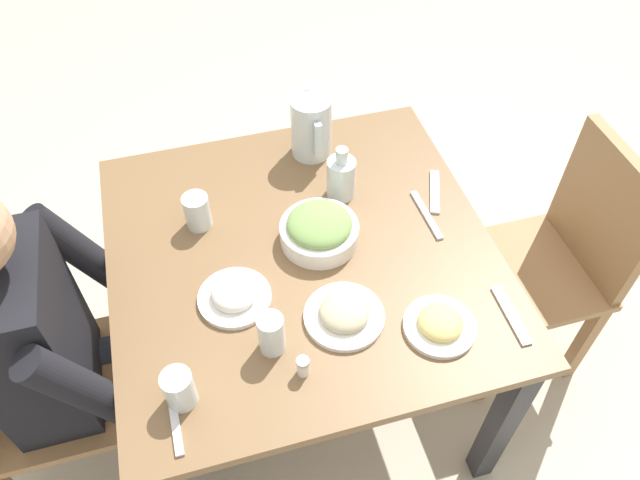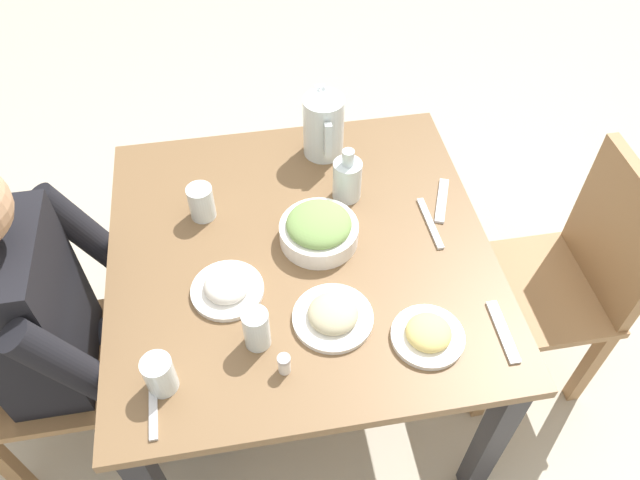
{
  "view_description": "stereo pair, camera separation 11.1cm",
  "coord_description": "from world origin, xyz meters",
  "px_view_note": "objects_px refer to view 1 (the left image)",
  "views": [
    {
      "loc": [
        0.99,
        -0.23,
        1.93
      ],
      "look_at": [
        -0.03,
        0.06,
        0.69
      ],
      "focal_mm": 34.28,
      "sensor_mm": 36.0,
      "label": 1
    },
    {
      "loc": [
        1.02,
        -0.12,
        1.93
      ],
      "look_at": [
        -0.03,
        0.06,
        0.69
      ],
      "focal_mm": 34.28,
      "sensor_mm": 36.0,
      "label": 2
    }
  ],
  "objects_px": {
    "plate_fries": "(440,324)",
    "water_glass_center": "(197,211)",
    "water_glass_far_left": "(179,389)",
    "plate_yoghurt": "(234,295)",
    "dining_table": "(303,274)",
    "chair_near": "(13,389)",
    "water_pitcher": "(311,127)",
    "water_glass_near_left": "(271,334)",
    "salt_shaker": "(303,366)",
    "diner_near": "(77,342)",
    "salad_bowl": "(319,229)",
    "plate_beans": "(344,314)",
    "oil_carafe": "(341,179)",
    "chair_far": "(558,255)"
  },
  "relations": [
    {
      "from": "chair_near",
      "to": "water_glass_far_left",
      "type": "bearing_deg",
      "value": 58.95
    },
    {
      "from": "water_pitcher",
      "to": "plate_fries",
      "type": "distance_m",
      "value": 0.7
    },
    {
      "from": "dining_table",
      "to": "plate_yoghurt",
      "type": "xyz_separation_m",
      "value": [
        0.11,
        -0.2,
        0.12
      ]
    },
    {
      "from": "salad_bowl",
      "to": "plate_beans",
      "type": "distance_m",
      "value": 0.25
    },
    {
      "from": "plate_yoghurt",
      "to": "oil_carafe",
      "type": "bearing_deg",
      "value": 128.21
    },
    {
      "from": "water_glass_center",
      "to": "salt_shaker",
      "type": "relative_size",
      "value": 1.86
    },
    {
      "from": "chair_far",
      "to": "water_glass_far_left",
      "type": "bearing_deg",
      "value": -75.94
    },
    {
      "from": "diner_near",
      "to": "water_glass_near_left",
      "type": "relative_size",
      "value": 10.33
    },
    {
      "from": "water_pitcher",
      "to": "water_glass_near_left",
      "type": "bearing_deg",
      "value": -22.72
    },
    {
      "from": "salad_bowl",
      "to": "water_glass_far_left",
      "type": "distance_m",
      "value": 0.54
    },
    {
      "from": "diner_near",
      "to": "water_glass_far_left",
      "type": "bearing_deg",
      "value": 41.99
    },
    {
      "from": "dining_table",
      "to": "plate_yoghurt",
      "type": "relative_size",
      "value": 5.51
    },
    {
      "from": "diner_near",
      "to": "salt_shaker",
      "type": "distance_m",
      "value": 0.59
    },
    {
      "from": "dining_table",
      "to": "salt_shaker",
      "type": "xyz_separation_m",
      "value": [
        0.34,
        -0.09,
        0.13
      ]
    },
    {
      "from": "water_pitcher",
      "to": "oil_carafe",
      "type": "height_order",
      "value": "water_pitcher"
    },
    {
      "from": "chair_near",
      "to": "salad_bowl",
      "type": "xyz_separation_m",
      "value": [
        -0.09,
        0.85,
        0.27
      ]
    },
    {
      "from": "salad_bowl",
      "to": "plate_fries",
      "type": "height_order",
      "value": "salad_bowl"
    },
    {
      "from": "dining_table",
      "to": "plate_fries",
      "type": "xyz_separation_m",
      "value": [
        0.32,
        0.25,
        0.12
      ]
    },
    {
      "from": "plate_beans",
      "to": "water_glass_center",
      "type": "relative_size",
      "value": 1.94
    },
    {
      "from": "plate_fries",
      "to": "plate_yoghurt",
      "type": "xyz_separation_m",
      "value": [
        -0.21,
        -0.45,
        0.0
      ]
    },
    {
      "from": "chair_near",
      "to": "salt_shaker",
      "type": "xyz_separation_m",
      "value": [
        0.28,
        0.71,
        0.25
      ]
    },
    {
      "from": "water_pitcher",
      "to": "water_glass_far_left",
      "type": "relative_size",
      "value": 1.95
    },
    {
      "from": "water_glass_far_left",
      "to": "plate_yoghurt",
      "type": "bearing_deg",
      "value": 145.73
    },
    {
      "from": "chair_near",
      "to": "water_pitcher",
      "type": "height_order",
      "value": "water_pitcher"
    },
    {
      "from": "water_pitcher",
      "to": "chair_far",
      "type": "bearing_deg",
      "value": 58.13
    },
    {
      "from": "water_pitcher",
      "to": "plate_beans",
      "type": "height_order",
      "value": "water_pitcher"
    },
    {
      "from": "chair_far",
      "to": "plate_beans",
      "type": "bearing_deg",
      "value": -76.42
    },
    {
      "from": "water_glass_near_left",
      "to": "plate_fries",
      "type": "bearing_deg",
      "value": 81.71
    },
    {
      "from": "plate_fries",
      "to": "water_glass_center",
      "type": "xyz_separation_m",
      "value": [
        -0.48,
        -0.5,
        0.03
      ]
    },
    {
      "from": "chair_near",
      "to": "plate_yoghurt",
      "type": "height_order",
      "value": "chair_near"
    },
    {
      "from": "water_glass_center",
      "to": "plate_beans",
      "type": "bearing_deg",
      "value": 36.06
    },
    {
      "from": "salad_bowl",
      "to": "salt_shaker",
      "type": "bearing_deg",
      "value": -20.89
    },
    {
      "from": "chair_near",
      "to": "chair_far",
      "type": "xyz_separation_m",
      "value": [
        -0.02,
        1.59,
        0.0
      ]
    },
    {
      "from": "diner_near",
      "to": "water_glass_near_left",
      "type": "distance_m",
      "value": 0.51
    },
    {
      "from": "water_glass_near_left",
      "to": "dining_table",
      "type": "bearing_deg",
      "value": 152.25
    },
    {
      "from": "oil_carafe",
      "to": "chair_far",
      "type": "bearing_deg",
      "value": 70.9
    },
    {
      "from": "chair_near",
      "to": "oil_carafe",
      "type": "height_order",
      "value": "oil_carafe"
    },
    {
      "from": "plate_yoghurt",
      "to": "water_glass_center",
      "type": "height_order",
      "value": "water_glass_center"
    },
    {
      "from": "salad_bowl",
      "to": "water_glass_near_left",
      "type": "xyz_separation_m",
      "value": [
        0.28,
        -0.19,
        0.01
      ]
    },
    {
      "from": "water_pitcher",
      "to": "diner_near",
      "type": "bearing_deg",
      "value": -58.67
    },
    {
      "from": "water_glass_near_left",
      "to": "oil_carafe",
      "type": "distance_m",
      "value": 0.53
    },
    {
      "from": "plate_beans",
      "to": "water_glass_center",
      "type": "xyz_separation_m",
      "value": [
        -0.39,
        -0.29,
        0.03
      ]
    },
    {
      "from": "water_glass_near_left",
      "to": "plate_beans",
      "type": "bearing_deg",
      "value": 99.71
    },
    {
      "from": "salad_bowl",
      "to": "water_glass_far_left",
      "type": "height_order",
      "value": "water_glass_far_left"
    },
    {
      "from": "water_glass_near_left",
      "to": "salt_shaker",
      "type": "relative_size",
      "value": 2.05
    },
    {
      "from": "water_pitcher",
      "to": "salt_shaker",
      "type": "distance_m",
      "value": 0.75
    },
    {
      "from": "plate_fries",
      "to": "salad_bowl",
      "type": "bearing_deg",
      "value": -149.79
    },
    {
      "from": "chair_near",
      "to": "plate_yoghurt",
      "type": "distance_m",
      "value": 0.65
    },
    {
      "from": "plate_yoghurt",
      "to": "chair_far",
      "type": "bearing_deg",
      "value": 93.37
    },
    {
      "from": "chair_near",
      "to": "water_glass_near_left",
      "type": "distance_m",
      "value": 0.74
    }
  ]
}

